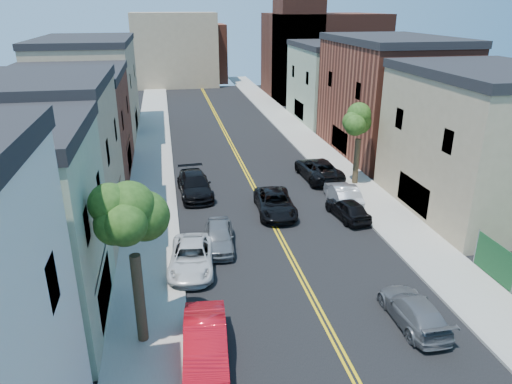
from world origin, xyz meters
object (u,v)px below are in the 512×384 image
white_pickup (192,257)px  silver_car_right (343,195)px  red_sedan (205,343)px  black_car_right (348,209)px  dark_car_right_far (318,169)px  grey_car_left (219,236)px  black_car_left (195,185)px  grey_car_right (414,310)px  black_suv_lane (275,203)px

white_pickup → silver_car_right: size_ratio=1.06×
red_sedan → black_car_right: (10.44, 11.67, -0.11)m
black_car_right → dark_car_right_far: size_ratio=0.70×
grey_car_left → silver_car_right: (9.30, 4.66, 0.05)m
black_car_left → silver_car_right: 10.80m
silver_car_right → dark_car_right_far: dark_car_right_far is taller
grey_car_right → silver_car_right: 13.35m
black_car_right → black_suv_lane: (-4.51, 1.72, 0.04)m
black_car_right → grey_car_right: bearing=76.0°
black_car_left → grey_car_right: size_ratio=1.25×
red_sedan → white_pickup: (-0.08, 7.12, -0.10)m
white_pickup → grey_car_left: 2.69m
red_sedan → white_pickup: size_ratio=0.97×
red_sedan → black_suv_lane: size_ratio=0.92×
grey_car_left → black_suv_lane: 6.01m
grey_car_left → silver_car_right: bearing=33.0°
red_sedan → dark_car_right_far: dark_car_right_far is taller
dark_car_right_far → grey_car_left: bearing=45.4°
white_pickup → dark_car_right_far: (11.00, 12.37, 0.11)m
black_car_left → black_suv_lane: bearing=-43.6°
grey_car_left → black_suv_lane: grey_car_left is taller
black_car_left → black_car_right: (9.61, -6.04, -0.12)m
black_car_left → black_car_right: black_car_left is taller
dark_car_right_far → black_car_right: bearing=83.9°
grey_car_left → silver_car_right: 10.40m
red_sedan → dark_car_right_far: bearing=65.0°
white_pickup → dark_car_right_far: dark_car_right_far is taller
red_sedan → black_suv_lane: red_sedan is taller
silver_car_right → black_suv_lane: size_ratio=0.90×
grey_car_left → black_car_right: 9.15m
red_sedan → silver_car_right: bearing=56.0°
black_car_left → grey_car_right: black_car_left is taller
white_pickup → silver_car_right: bearing=38.4°
black_suv_lane → silver_car_right: bearing=8.8°
white_pickup → grey_car_left: bearing=57.6°
grey_car_left → black_suv_lane: size_ratio=0.82×
black_car_left → white_pickup: bearing=-98.2°
red_sedan → grey_car_left: (1.62, 9.20, -0.07)m
white_pickup → black_suv_lane: (6.00, 6.28, 0.03)m
grey_car_left → black_suv_lane: (4.30, 4.20, -0.00)m
grey_car_left → black_suv_lane: bearing=50.7°
silver_car_right → dark_car_right_far: (0.00, 5.63, 0.03)m
dark_car_right_far → grey_car_right: bearing=82.3°
white_pickup → black_car_left: 10.63m
black_car_right → silver_car_right: silver_car_right is taller
red_sedan → dark_car_right_far: 22.34m
black_car_left → black_suv_lane: black_car_left is taller
black_car_left → dark_car_right_far: (10.09, 1.78, -0.00)m
grey_car_right → dark_car_right_far: (1.70, 18.87, 0.16)m
red_sedan → black_car_right: bearing=52.5°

